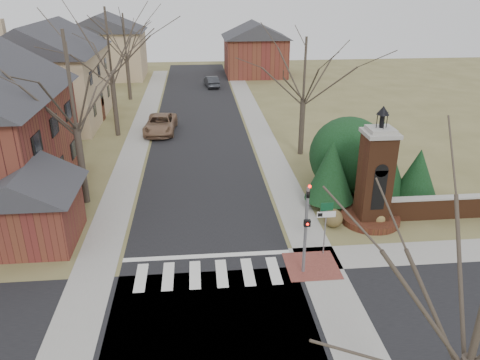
{
  "coord_description": "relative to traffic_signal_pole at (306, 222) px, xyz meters",
  "views": [
    {
      "loc": [
        -0.25,
        -16.93,
        12.26
      ],
      "look_at": [
        1.93,
        6.0,
        2.32
      ],
      "focal_mm": 35.0,
      "sensor_mm": 36.0,
      "label": 1
    }
  ],
  "objects": [
    {
      "name": "bare_tree_0",
      "position": [
        -11.3,
        8.43,
        5.11
      ],
      "size": [
        8.05,
        8.05,
        11.15
      ],
      "color": "#473D33",
      "rests_on": "ground"
    },
    {
      "name": "brick_gate_monument",
      "position": [
        4.7,
        4.42,
        -0.42
      ],
      "size": [
        3.2,
        3.2,
        6.47
      ],
      "color": "#542C18",
      "rests_on": "ground"
    },
    {
      "name": "evergreen_near",
      "position": [
        2.9,
        6.43,
        -0.29
      ],
      "size": [
        2.8,
        2.8,
        4.1
      ],
      "color": "#473D33",
      "rests_on": "ground"
    },
    {
      "name": "pickup_truck",
      "position": [
        -7.7,
        21.83,
        -1.83
      ],
      "size": [
        2.84,
        5.57,
        1.51
      ],
      "primitive_type": "imported",
      "rotation": [
        0.0,
        0.0,
        -0.06
      ],
      "color": "#89654B",
      "rests_on": "ground"
    },
    {
      "name": "bare_tree_3",
      "position": [
        3.2,
        15.43,
        4.1
      ],
      "size": [
        7.0,
        7.0,
        9.7
      ],
      "color": "#473D33",
      "rests_on": "ground"
    },
    {
      "name": "garage_left",
      "position": [
        -12.82,
        3.92,
        -0.35
      ],
      "size": [
        4.8,
        4.8,
        4.29
      ],
      "color": "maroon",
      "rests_on": "ground"
    },
    {
      "name": "bare_tree_1",
      "position": [
        -11.3,
        21.43,
        5.44
      ],
      "size": [
        8.4,
        8.4,
        11.64
      ],
      "color": "#473D33",
      "rests_on": "ground"
    },
    {
      "name": "house_distant_left",
      "position": [
        -16.31,
        47.42,
        1.66
      ],
      "size": [
        10.8,
        8.8,
        8.53
      ],
      "color": "tan",
      "rests_on": "ground"
    },
    {
      "name": "sidewalk_left",
      "position": [
        -9.5,
        21.43,
        -2.58
      ],
      "size": [
        2.0,
        60.0,
        0.02
      ],
      "primitive_type": "cube",
      "color": "gray",
      "rests_on": "ground"
    },
    {
      "name": "sign_post",
      "position": [
        1.29,
        1.41,
        -0.64
      ],
      "size": [
        0.9,
        0.07,
        2.75
      ],
      "color": "slate",
      "rests_on": "ground"
    },
    {
      "name": "crosswalk_zone",
      "position": [
        -4.3,
        0.23,
        -2.58
      ],
      "size": [
        8.0,
        2.2,
        0.02
      ],
      "primitive_type": "cube",
      "color": "silver",
      "rests_on": "ground"
    },
    {
      "name": "ground",
      "position": [
        -4.3,
        -0.57,
        -2.59
      ],
      "size": [
        120.0,
        120.0,
        0.0
      ],
      "primitive_type": "plane",
      "color": "brown",
      "rests_on": "ground"
    },
    {
      "name": "bare_tree_2",
      "position": [
        -11.8,
        34.43,
        4.44
      ],
      "size": [
        7.35,
        7.35,
        10.19
      ],
      "color": "#473D33",
      "rests_on": "ground"
    },
    {
      "name": "cross_street",
      "position": [
        -4.3,
        -3.57,
        -2.58
      ],
      "size": [
        120.0,
        8.0,
        0.01
      ],
      "primitive_type": "cube",
      "color": "black",
      "rests_on": "ground"
    },
    {
      "name": "sidewalk_right_main",
      "position": [
        0.9,
        21.43,
        -2.58
      ],
      "size": [
        2.0,
        60.0,
        0.02
      ],
      "primitive_type": "cube",
      "color": "gray",
      "rests_on": "ground"
    },
    {
      "name": "house_stucco_left",
      "position": [
        -17.8,
        26.42,
        2.01
      ],
      "size": [
        9.8,
        12.8,
        9.28
      ],
      "color": "tan",
      "rests_on": "ground"
    },
    {
      "name": "stop_bar",
      "position": [
        -4.3,
        1.73,
        -2.58
      ],
      "size": [
        8.0,
        0.35,
        0.02
      ],
      "primitive_type": "cube",
      "color": "silver",
      "rests_on": "ground"
    },
    {
      "name": "evergreen_far",
      "position": [
        8.2,
        6.63,
        -0.69
      ],
      "size": [
        2.4,
        2.4,
        3.3
      ],
      "color": "#473D33",
      "rests_on": "ground"
    },
    {
      "name": "main_street",
      "position": [
        -4.3,
        21.43,
        -2.58
      ],
      "size": [
        8.0,
        70.0,
        0.01
      ],
      "primitive_type": "cube",
      "color": "black",
      "rests_on": "ground"
    },
    {
      "name": "evergreen_mass",
      "position": [
        4.7,
        8.93,
        -0.19
      ],
      "size": [
        4.8,
        4.8,
        4.8
      ],
      "primitive_type": "sphere",
      "color": "black",
      "rests_on": "ground"
    },
    {
      "name": "evergreen_mid",
      "position": [
        6.2,
        7.63,
        0.01
      ],
      "size": [
        3.4,
        3.4,
        4.7
      ],
      "color": "#473D33",
      "rests_on": "ground"
    },
    {
      "name": "dry_shrub_left",
      "position": [
        2.5,
        4.03,
        -2.08
      ],
      "size": [
        1.01,
        1.01,
        1.01
      ],
      "primitive_type": "sphere",
      "color": "brown",
      "rests_on": "ground"
    },
    {
      "name": "house_distant_right",
      "position": [
        3.69,
        47.42,
        1.06
      ],
      "size": [
        8.8,
        8.8,
        7.3
      ],
      "color": "maroon",
      "rests_on": "ground"
    },
    {
      "name": "dry_shrub_right",
      "position": [
        5.0,
        4.03,
        -2.15
      ],
      "size": [
        0.87,
        0.87,
        0.87
      ],
      "primitive_type": "sphere",
      "color": "olive",
      "rests_on": "ground"
    },
    {
      "name": "distant_car",
      "position": [
        -2.59,
        40.04,
        -1.92
      ],
      "size": [
        1.91,
        4.18,
        1.33
      ],
      "primitive_type": "imported",
      "rotation": [
        0.0,
        0.0,
        3.27
      ],
      "color": "#2E3035",
      "rests_on": "ground"
    },
    {
      "name": "traffic_signal_pole",
      "position": [
        0.0,
        0.0,
        0.0
      ],
      "size": [
        0.28,
        0.41,
        4.5
      ],
      "color": "slate",
      "rests_on": "ground"
    },
    {
      "name": "brick_garden_wall",
      "position": [
        9.2,
        4.43,
        -1.93
      ],
      "size": [
        7.5,
        0.5,
        1.3
      ],
      "color": "#542C18",
      "rests_on": "ground"
    },
    {
      "name": "curb_apron",
      "position": [
        0.5,
        0.43,
        -2.57
      ],
      "size": [
        2.4,
        2.4,
        0.02
      ],
      "primitive_type": "cube",
      "color": "brown",
      "rests_on": "ground"
    }
  ]
}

